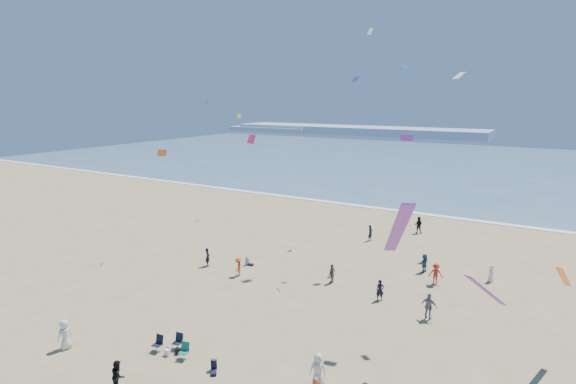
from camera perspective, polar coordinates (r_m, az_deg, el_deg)
The scene contains 10 objects.
ocean at distance 111.78m, azimuth 22.47°, elevation 3.06°, with size 220.00×100.00×0.06m, color #476B84.
surf_line at distance 63.48m, azimuth 15.70°, elevation -2.56°, with size 220.00×1.20×0.08m, color white.
headland_far at distance 199.93m, azimuth 8.52°, elevation 7.77°, with size 110.00×20.00×3.20m, color #7A8EA8.
headland_near at distance 214.02m, azimuth -2.06°, elevation 7.99°, with size 40.00×14.00×2.00m, color #7A8EA8.
standing_flyers at distance 33.91m, azimuth 7.73°, elevation -13.50°, with size 26.60×41.30×1.95m.
seated_group at distance 27.79m, azimuth -8.63°, elevation -20.79°, with size 14.96×26.71×0.84m.
chair_cluster at distance 29.86m, azimuth -14.45°, elevation -18.38°, with size 2.69×1.46×1.00m.
white_tote at distance 29.86m, azimuth -15.06°, elevation -19.08°, with size 0.35×0.20×0.40m, color white.
black_backpack at distance 29.87m, azimuth -13.78°, elevation -19.02°, with size 0.30×0.22×0.38m, color black.
kites_aloft at distance 28.35m, azimuth 15.43°, elevation 8.71°, with size 46.44×39.15×29.20m.
Camera 1 is at (15.43, -14.64, 15.34)m, focal length 28.00 mm.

